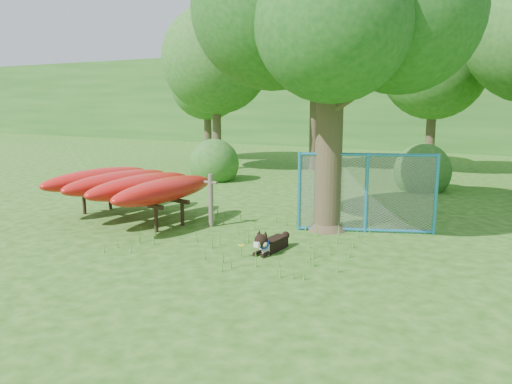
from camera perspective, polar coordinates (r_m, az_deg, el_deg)
The scene contains 13 objects.
ground at distance 9.37m, azimuth -4.65°, elevation -7.07°, with size 80.00×80.00×0.00m, color #1F5010.
wooden_post at distance 11.27m, azimuth -5.18°, elevation -0.81°, with size 0.33×0.12×1.20m.
kayak_rack at distance 12.24m, azimuth -14.23°, elevation 0.88°, with size 3.52×3.77×1.13m.
husky_dog at distance 9.41m, azimuth 1.57°, elevation -5.87°, with size 0.32×1.09×0.49m.
fence_section at distance 10.94m, azimuth 12.51°, elevation -0.10°, with size 2.78×1.15×2.88m.
wildflower_clump at distance 9.08m, azimuth -1.69°, elevation -6.26°, with size 0.12×0.10×0.25m.
bg_tree_a at distance 20.95m, azimuth -4.60°, elevation 14.82°, with size 4.40×4.40×6.70m.
bg_tree_b at distance 21.21m, azimuth 6.84°, elevation 17.78°, with size 5.20×5.20×8.22m.
bg_tree_c at distance 20.78m, azimuth 19.73°, elevation 13.27°, with size 4.00×4.00×6.12m.
bg_tree_f at distance 24.78m, azimuth -5.62°, elevation 12.33°, with size 3.60×3.60×5.55m.
shrub_left at distance 18.18m, azimuth -4.79°, elevation 1.35°, with size 1.80×1.80×1.80m, color #245A1D.
shrub_mid at distance 16.94m, azimuth 18.37°, elevation 0.22°, with size 1.80×1.80×1.80m, color #245A1D.
wooded_hillside at distance 35.80m, azimuth 21.19°, elevation 9.85°, with size 80.00×12.00×6.00m, color #245A1D.
Camera 1 is at (4.96, -7.45, 2.77)m, focal length 35.00 mm.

